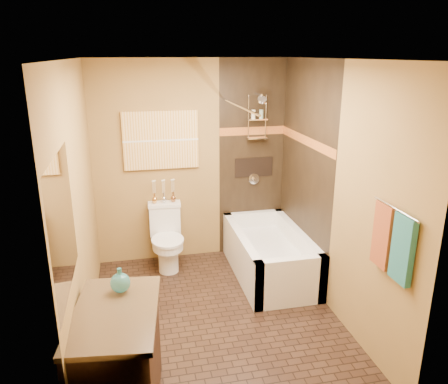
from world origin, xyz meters
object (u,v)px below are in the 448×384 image
object	(u,v)px
bathtub	(269,258)
vanity	(118,361)
sunset_painting	(161,140)
toilet	(167,237)

from	to	relation	value
bathtub	vanity	xyz separation A→B (m)	(-1.72, -1.75, 0.20)
sunset_painting	bathtub	distance (m)	1.91
sunset_painting	vanity	size ratio (longest dim) A/B	0.89
sunset_painting	bathtub	size ratio (longest dim) A/B	0.60
sunset_painting	toilet	world-z (taller)	sunset_painting
bathtub	vanity	distance (m)	2.47
toilet	bathtub	bearing A→B (deg)	-18.80
bathtub	toilet	world-z (taller)	toilet
bathtub	vanity	size ratio (longest dim) A/B	1.48
vanity	bathtub	bearing A→B (deg)	52.57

